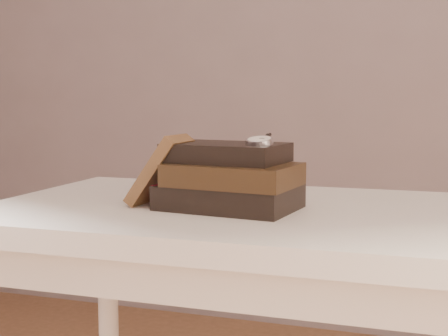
% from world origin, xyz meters
% --- Properties ---
extents(table, '(1.00, 0.60, 0.75)m').
position_xyz_m(table, '(0.00, 0.35, 0.66)').
color(table, silver).
rests_on(table, ground).
extents(book_stack, '(0.26, 0.20, 0.12)m').
position_xyz_m(book_stack, '(-0.03, 0.31, 0.81)').
color(book_stack, black).
rests_on(book_stack, table).
extents(journal, '(0.11, 0.10, 0.14)m').
position_xyz_m(journal, '(-0.17, 0.31, 0.82)').
color(journal, '#422B19').
rests_on(journal, table).
extents(pocket_watch, '(0.06, 0.15, 0.02)m').
position_xyz_m(pocket_watch, '(0.03, 0.30, 0.88)').
color(pocket_watch, silver).
rests_on(pocket_watch, book_stack).
extents(eyeglasses, '(0.11, 0.13, 0.05)m').
position_xyz_m(eyeglasses, '(-0.11, 0.40, 0.82)').
color(eyeglasses, silver).
rests_on(eyeglasses, book_stack).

